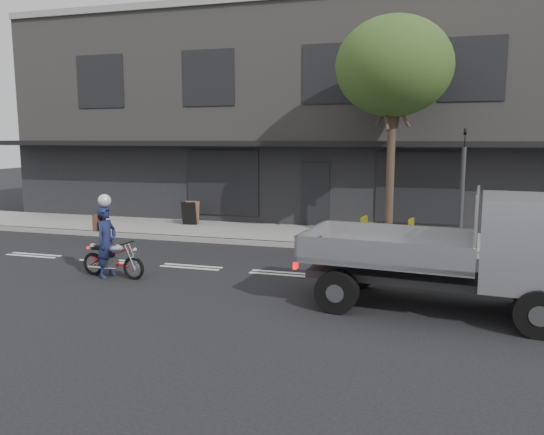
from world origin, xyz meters
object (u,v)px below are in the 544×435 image
(flatbed_ute, at_px, (506,245))
(construction_barrier, at_px, (386,231))
(sandwich_board, at_px, (189,213))
(motorcycle, at_px, (113,258))
(street_tree, at_px, (394,67))
(traffic_light_pole, at_px, (462,196))
(rider, at_px, (106,242))

(flatbed_ute, relative_size, construction_barrier, 3.58)
(sandwich_board, bearing_deg, flatbed_ute, -42.95)
(motorcycle, distance_m, flatbed_ute, 8.47)
(street_tree, bearing_deg, flatbed_ute, -67.77)
(traffic_light_pole, xyz_separation_m, construction_barrier, (-2.01, 0.15, -1.09))
(motorcycle, bearing_deg, construction_barrier, 44.44)
(rider, relative_size, construction_barrier, 1.15)
(motorcycle, xyz_separation_m, construction_barrier, (5.94, 4.91, 0.11))
(construction_barrier, xyz_separation_m, sandwich_board, (-7.06, 1.66, 0.01))
(construction_barrier, bearing_deg, sandwich_board, 166.79)
(flatbed_ute, bearing_deg, rider, -177.48)
(street_tree, relative_size, flatbed_ute, 1.29)
(flatbed_ute, bearing_deg, construction_barrier, 120.34)
(flatbed_ute, bearing_deg, traffic_light_pole, 100.65)
(traffic_light_pole, height_order, construction_barrier, traffic_light_pole)
(street_tree, distance_m, rider, 9.39)
(flatbed_ute, xyz_separation_m, sandwich_board, (-9.54, 7.00, -0.76))
(rider, height_order, flatbed_ute, flatbed_ute)
(traffic_light_pole, distance_m, sandwich_board, 9.31)
(traffic_light_pole, xyz_separation_m, sandwich_board, (-9.07, 1.81, -1.08))
(motorcycle, distance_m, sandwich_board, 6.66)
(street_tree, distance_m, flatbed_ute, 7.63)
(street_tree, xyz_separation_m, rider, (-6.09, -5.61, -4.44))
(street_tree, bearing_deg, construction_barrier, -90.59)
(street_tree, height_order, motorcycle, street_tree)
(rider, bearing_deg, flatbed_ute, -88.08)
(traffic_light_pole, xyz_separation_m, flatbed_ute, (0.47, -5.20, -0.32))
(motorcycle, distance_m, rider, 0.42)
(motorcycle, relative_size, flatbed_ute, 0.33)
(traffic_light_pole, bearing_deg, flatbed_ute, -84.82)
(flatbed_ute, distance_m, sandwich_board, 11.86)
(rider, relative_size, sandwich_board, 2.00)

